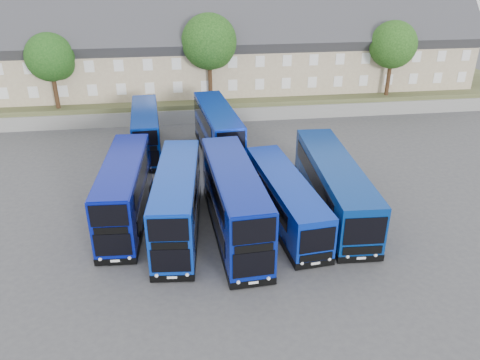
% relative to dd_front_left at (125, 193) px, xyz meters
% --- Properties ---
extents(ground, '(120.00, 120.00, 0.00)m').
position_rel_dd_front_left_xyz_m(ground, '(5.52, -4.36, -2.11)').
color(ground, '#414145').
rests_on(ground, ground).
extents(retaining_wall, '(70.00, 0.40, 1.50)m').
position_rel_dd_front_left_xyz_m(retaining_wall, '(5.52, 19.64, -1.36)').
color(retaining_wall, slate).
rests_on(retaining_wall, ground).
extents(earth_bank, '(80.00, 20.00, 2.00)m').
position_rel_dd_front_left_xyz_m(earth_bank, '(5.52, 29.64, -1.11)').
color(earth_bank, '#444929').
rests_on(earth_bank, ground).
extents(terrace_row, '(60.00, 10.40, 11.20)m').
position_rel_dd_front_left_xyz_m(terrace_row, '(8.52, 25.64, 4.49)').
color(terrace_row, tan).
rests_on(terrace_row, earth_bank).
extents(dd_front_left, '(3.11, 10.93, 4.29)m').
position_rel_dd_front_left_xyz_m(dd_front_left, '(0.00, 0.00, 0.00)').
color(dd_front_left, '#071284').
rests_on(dd_front_left, ground).
extents(dd_front_mid, '(3.52, 11.12, 4.35)m').
position_rel_dd_front_left_xyz_m(dd_front_mid, '(3.50, -1.98, 0.03)').
color(dd_front_mid, '#082FA4').
rests_on(dd_front_mid, ground).
extents(dd_front_right, '(3.30, 11.69, 4.60)m').
position_rel_dd_front_left_xyz_m(dd_front_right, '(7.10, -2.72, 0.15)').
color(dd_front_right, navy).
rests_on(dd_front_right, ground).
extents(dd_rear_left, '(2.80, 10.17, 4.00)m').
position_rel_dd_front_left_xyz_m(dd_rear_left, '(0.89, 12.19, -0.15)').
color(dd_rear_left, navy).
rests_on(dd_rear_left, ground).
extents(dd_rear_right, '(3.63, 11.42, 4.47)m').
position_rel_dd_front_left_xyz_m(dd_rear_right, '(7.28, 10.38, 0.09)').
color(dd_rear_right, '#0927A8').
rests_on(dd_rear_right, ground).
extents(coach_east_a, '(3.58, 11.84, 3.19)m').
position_rel_dd_front_left_xyz_m(coach_east_a, '(10.73, -1.43, -0.55)').
color(coach_east_a, '#08279F').
rests_on(coach_east_a, ground).
extents(coach_east_b, '(3.48, 13.52, 3.67)m').
position_rel_dd_front_left_xyz_m(coach_east_b, '(14.46, -0.42, -0.31)').
color(coach_east_b, navy).
rests_on(coach_east_b, ground).
extents(tree_west, '(4.80, 4.80, 7.65)m').
position_rel_dd_front_left_xyz_m(tree_west, '(-8.34, 20.74, 4.94)').
color(tree_west, '#382314').
rests_on(tree_west, earth_bank).
extents(tree_mid, '(5.76, 5.76, 9.18)m').
position_rel_dd_front_left_xyz_m(tree_mid, '(7.66, 21.24, 5.96)').
color(tree_mid, '#382314').
rests_on(tree_mid, earth_bank).
extents(tree_east, '(5.12, 5.12, 8.16)m').
position_rel_dd_front_left_xyz_m(tree_east, '(27.66, 20.74, 5.28)').
color(tree_east, '#382314').
rests_on(tree_east, earth_bank).
extents(tree_far, '(5.44, 5.44, 8.67)m').
position_rel_dd_front_left_xyz_m(tree_far, '(33.66, 27.74, 5.62)').
color(tree_far, '#382314').
rests_on(tree_far, earth_bank).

